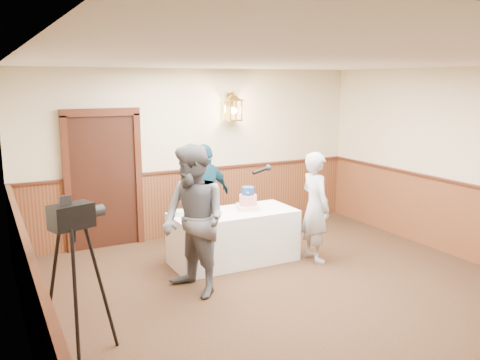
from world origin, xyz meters
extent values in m
plane|color=black|center=(0.00, 0.00, 0.00)|extent=(7.00, 7.00, 0.00)
cube|color=beige|center=(0.00, 3.50, 1.40)|extent=(6.00, 0.02, 2.80)
cube|color=beige|center=(-3.00, 0.00, 1.40)|extent=(0.02, 7.00, 2.80)
cube|color=white|center=(0.00, 0.00, 2.80)|extent=(6.00, 7.00, 0.02)
cube|color=#552B18|center=(0.00, 3.48, 0.55)|extent=(5.98, 0.04, 1.10)
cube|color=#552B18|center=(-2.98, 0.00, 0.55)|extent=(0.04, 6.98, 1.10)
cube|color=#421D11|center=(0.00, 3.46, 1.12)|extent=(5.98, 0.07, 0.04)
cube|color=black|center=(-1.60, 3.45, 1.05)|extent=(1.00, 0.06, 2.10)
cube|color=white|center=(-0.11, 1.90, 0.38)|extent=(1.80, 0.80, 0.75)
cube|color=beige|center=(0.15, 1.95, 0.78)|extent=(0.41, 0.41, 0.06)
cylinder|color=red|center=(0.15, 1.95, 0.89)|extent=(0.26, 0.26, 0.15)
cylinder|color=navy|center=(0.15, 1.95, 1.02)|extent=(0.18, 0.18, 0.12)
cube|color=#F3CC91|center=(-0.52, 1.86, 0.78)|extent=(0.35, 0.30, 0.06)
cube|color=#A0CD91|center=(-0.78, 2.07, 0.78)|extent=(0.31, 0.27, 0.06)
imported|color=#52545B|center=(-1.04, 1.11, 0.93)|extent=(0.91, 1.05, 1.86)
cylinder|color=black|center=(-0.05, 1.24, 1.45)|extent=(0.23, 0.06, 0.09)
sphere|color=black|center=(0.08, 1.25, 1.47)|extent=(0.08, 0.08, 0.08)
imported|color=#A3A2A7|center=(0.97, 1.42, 0.80)|extent=(0.42, 0.61, 1.61)
imported|color=#103951|center=(-0.18, 2.74, 0.82)|extent=(1.04, 0.71, 1.64)
cube|color=black|center=(-2.60, 0.15, 1.42)|extent=(0.42, 0.32, 0.22)
cylinder|color=black|center=(-2.37, 0.23, 1.42)|extent=(0.18, 0.15, 0.11)
camera|label=1|loc=(-3.27, -4.42, 2.60)|focal=38.00mm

